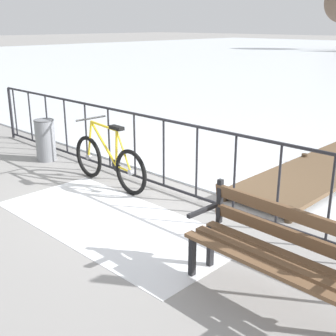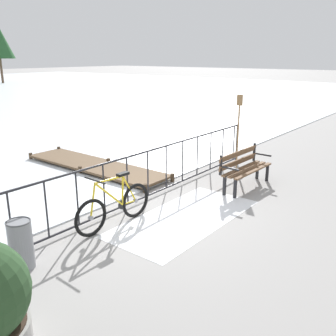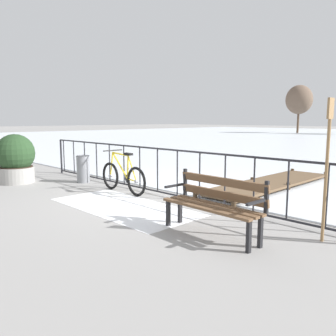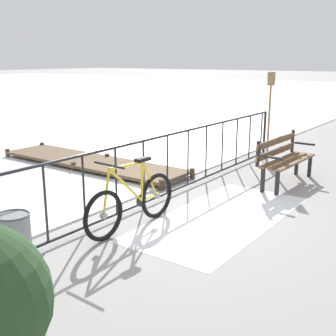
{
  "view_description": "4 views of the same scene",
  "coord_description": "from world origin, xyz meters",
  "px_view_note": "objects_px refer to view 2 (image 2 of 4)",
  "views": [
    {
      "loc": [
        4.26,
        -4.29,
        2.33
      ],
      "look_at": [
        0.57,
        -0.49,
        0.59
      ],
      "focal_mm": 47.51,
      "sensor_mm": 36.0,
      "label": 1
    },
    {
      "loc": [
        -5.04,
        -4.99,
        2.94
      ],
      "look_at": [
        0.69,
        -0.48,
        0.76
      ],
      "focal_mm": 40.28,
      "sensor_mm": 36.0,
      "label": 2
    },
    {
      "loc": [
        5.61,
        -5.17,
        1.7
      ],
      "look_at": [
        1.19,
        -0.83,
        0.82
      ],
      "focal_mm": 36.8,
      "sensor_mm": 36.0,
      "label": 3
    },
    {
      "loc": [
        -4.95,
        -4.03,
        2.24
      ],
      "look_at": [
        0.28,
        -0.26,
        0.61
      ],
      "focal_mm": 46.21,
      "sensor_mm": 36.0,
      "label": 4
    }
  ],
  "objects_px": {
    "trash_bin": "(21,244)",
    "oar_upright": "(238,127)",
    "bicycle_near_railing": "(115,207)",
    "park_bench": "(244,166)"
  },
  "relations": [
    {
      "from": "bicycle_near_railing",
      "to": "trash_bin",
      "type": "relative_size",
      "value": 2.34
    },
    {
      "from": "park_bench",
      "to": "oar_upright",
      "type": "height_order",
      "value": "oar_upright"
    },
    {
      "from": "bicycle_near_railing",
      "to": "oar_upright",
      "type": "relative_size",
      "value": 0.86
    },
    {
      "from": "trash_bin",
      "to": "oar_upright",
      "type": "xyz_separation_m",
      "value": [
        6.37,
        -0.0,
        0.76
      ]
    },
    {
      "from": "bicycle_near_railing",
      "to": "park_bench",
      "type": "xyz_separation_m",
      "value": [
        3.32,
        -0.82,
        0.14
      ]
    },
    {
      "from": "park_bench",
      "to": "trash_bin",
      "type": "distance_m",
      "value": 5.19
    },
    {
      "from": "bicycle_near_railing",
      "to": "trash_bin",
      "type": "distance_m",
      "value": 1.8
    },
    {
      "from": "park_bench",
      "to": "trash_bin",
      "type": "xyz_separation_m",
      "value": [
        -5.12,
        0.85,
        -0.14
      ]
    },
    {
      "from": "bicycle_near_railing",
      "to": "trash_bin",
      "type": "bearing_deg",
      "value": 179.11
    },
    {
      "from": "bicycle_near_railing",
      "to": "oar_upright",
      "type": "height_order",
      "value": "oar_upright"
    }
  ]
}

